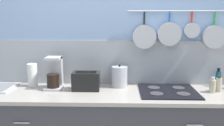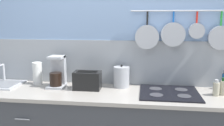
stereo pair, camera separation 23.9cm
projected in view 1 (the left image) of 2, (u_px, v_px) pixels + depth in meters
wall_back at (111, 53)px, 2.73m from camera, size 7.20×0.16×2.60m
countertop at (109, 94)px, 2.45m from camera, size 3.08×0.62×0.03m
paper_towel_roll at (32, 75)px, 2.64m from camera, size 0.10×0.10×0.24m
coffee_maker at (54, 75)px, 2.57m from camera, size 0.17×0.21×0.33m
toaster at (86, 81)px, 2.51m from camera, size 0.29×0.17×0.19m
kettle at (120, 77)px, 2.63m from camera, size 0.17×0.17×0.24m
cooktop at (168, 91)px, 2.46m from camera, size 0.56×0.52×0.01m
bottle_cooking_wine at (213, 86)px, 2.43m from camera, size 0.06×0.06×0.15m
bottle_hot_sauce at (219, 84)px, 2.45m from camera, size 0.06×0.06×0.17m
bottle_sesame_oil at (218, 78)px, 2.64m from camera, size 0.05×0.05×0.20m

